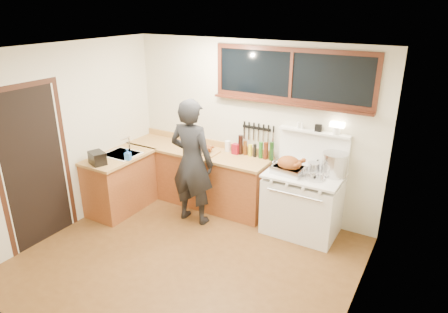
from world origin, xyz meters
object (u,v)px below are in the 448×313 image
Objects in this scene: cutting_board at (206,150)px; roast_turkey at (289,166)px; vintage_stove at (303,202)px; man at (192,162)px.

cutting_board is 1.40m from roast_turkey.
vintage_stove is at bearing 0.34° from cutting_board.
man reaches higher than roast_turkey.
man reaches higher than cutting_board.
vintage_stove is 0.86× the size of man.
vintage_stove is 0.58m from roast_turkey.
vintage_stove reaches higher than cutting_board.
vintage_stove is at bearing 18.49° from man.
roast_turkey is (-0.19, -0.10, 0.53)m from vintage_stove.
man is at bearing -163.00° from roast_turkey.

